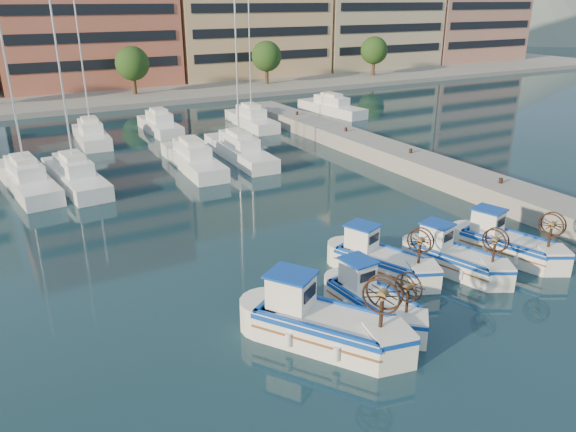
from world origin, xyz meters
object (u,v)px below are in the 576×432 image
object	(u,v)px
fishing_boat_a	(321,321)
fishing_boat_d	(454,256)
fishing_boat_b	(373,300)
fishing_boat_e	(506,242)
fishing_boat_c	(380,259)

from	to	relation	value
fishing_boat_a	fishing_boat_d	bearing A→B (deg)	-20.84
fishing_boat_b	fishing_boat_e	xyz separation A→B (m)	(8.75, 1.16, 0.05)
fishing_boat_b	fishing_boat_d	bearing A→B (deg)	9.16
fishing_boat_b	fishing_boat_c	bearing A→B (deg)	43.46
fishing_boat_b	fishing_boat_e	size ratio (longest dim) A/B	0.92
fishing_boat_e	fishing_boat_a	bearing A→B (deg)	172.46
fishing_boat_d	fishing_boat_c	bearing A→B (deg)	139.82
fishing_boat_b	fishing_boat_e	bearing A→B (deg)	3.57
fishing_boat_c	fishing_boat_d	distance (m)	3.36
fishing_boat_c	fishing_boat_d	world-z (taller)	fishing_boat_c
fishing_boat_d	fishing_boat_e	size ratio (longest dim) A/B	0.94
fishing_boat_b	fishing_boat_c	distance (m)	3.65
fishing_boat_a	fishing_boat_b	world-z (taller)	fishing_boat_a
fishing_boat_b	fishing_boat_d	size ratio (longest dim) A/B	0.98
fishing_boat_a	fishing_boat_b	distance (m)	2.79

